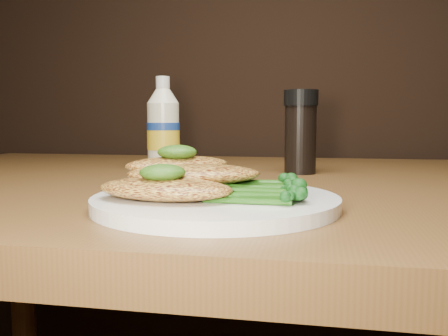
# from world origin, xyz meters

# --- Properties ---
(plate) EXTENTS (0.24, 0.24, 0.01)m
(plate) POSITION_xyz_m (0.06, 0.81, 0.76)
(plate) COLOR white
(plate) RESTS_ON dining_table
(chicken_front) EXTENTS (0.13, 0.08, 0.02)m
(chicken_front) POSITION_xyz_m (0.02, 0.78, 0.77)
(chicken_front) COLOR gold
(chicken_front) RESTS_ON plate
(chicken_mid) EXTENTS (0.15, 0.10, 0.02)m
(chicken_mid) POSITION_xyz_m (0.04, 0.83, 0.78)
(chicken_mid) COLOR gold
(chicken_mid) RESTS_ON plate
(chicken_back) EXTENTS (0.13, 0.12, 0.02)m
(chicken_back) POSITION_xyz_m (0.01, 0.85, 0.79)
(chicken_back) COLOR gold
(chicken_back) RESTS_ON plate
(pesto_front) EXTENTS (0.05, 0.05, 0.02)m
(pesto_front) POSITION_xyz_m (0.02, 0.78, 0.79)
(pesto_front) COLOR black
(pesto_front) RESTS_ON chicken_front
(pesto_back) EXTENTS (0.05, 0.05, 0.02)m
(pesto_back) POSITION_xyz_m (0.01, 0.85, 0.80)
(pesto_back) COLOR black
(pesto_back) RESTS_ON chicken_back
(broccolini_bundle) EXTENTS (0.13, 0.12, 0.02)m
(broccolini_bundle) POSITION_xyz_m (0.10, 0.82, 0.77)
(broccolini_bundle) COLOR #205412
(broccolini_bundle) RESTS_ON plate
(mayo_bottle) EXTENTS (0.07, 0.07, 0.16)m
(mayo_bottle) POSITION_xyz_m (-0.10, 1.15, 0.83)
(mayo_bottle) COLOR #E7E5C4
(mayo_bottle) RESTS_ON dining_table
(pepper_grinder) EXTENTS (0.06, 0.06, 0.13)m
(pepper_grinder) POSITION_xyz_m (0.13, 1.13, 0.82)
(pepper_grinder) COLOR black
(pepper_grinder) RESTS_ON dining_table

